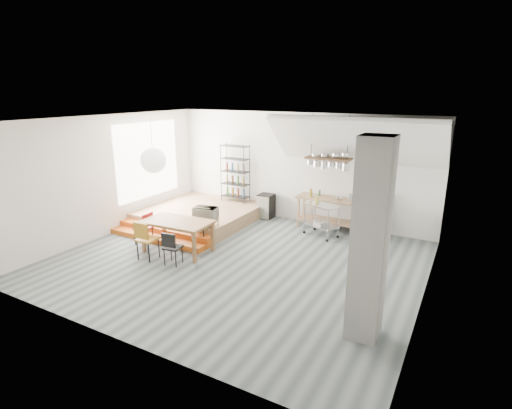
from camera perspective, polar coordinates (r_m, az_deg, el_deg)
The scene contains 26 objects.
floor at distance 9.34m, azimuth -2.77°, elevation -8.00°, with size 8.00×8.00×0.00m, color #4D5659.
wall_back at distance 11.86m, azimuth 6.04°, elevation 5.23°, with size 8.00×0.04×3.20m, color silver.
wall_left at distance 11.39m, azimuth -20.33°, elevation 3.87°, with size 0.04×7.00×3.20m, color silver.
wall_right at distance 7.59m, azimuth 23.75°, elevation -2.23°, with size 0.04×7.00×3.20m, color silver.
ceiling at distance 8.56m, azimuth -3.06°, elevation 11.97°, with size 8.00×7.00×0.02m, color white.
slope_ceiling at distance 10.58m, azimuth 14.00°, elevation 8.76°, with size 4.40×1.80×0.15m, color white.
window_pane at distance 12.35m, azimuth -15.14°, elevation 6.14°, with size 0.02×2.50×2.20m, color white.
platform at distance 12.15m, azimuth -7.91°, elevation -1.38°, with size 3.00×3.00×0.40m, color #8C6646.
step_lower at distance 10.79m, azimuth -14.06°, elevation -4.74°, with size 3.00×0.35×0.13m, color #C95A17.
step_upper at distance 11.00m, azimuth -12.86°, elevation -3.88°, with size 3.00×0.35×0.27m, color #C95A17.
concrete_column at distance 6.27m, azimuth 15.96°, elevation -5.16°, with size 0.50×0.50×3.20m, color gray.
kitchen_counter at distance 11.40m, azimuth 10.30°, elevation -0.43°, with size 1.80×0.60×0.91m.
stove at distance 11.11m, azimuth 17.11°, elevation -2.12°, with size 0.60×0.60×1.18m.
pot_rack at distance 10.88m, azimuth 10.40°, elevation 6.09°, with size 1.20×0.50×1.43m.
wire_shelving at distance 12.56m, azimuth -2.99°, elevation 4.63°, with size 0.88×0.38×1.80m.
microwave_shelf at distance 10.46m, azimuth -7.20°, elevation -2.24°, with size 0.60×0.40×0.16m.
paper_lantern at distance 9.80m, azimuth -14.47°, elevation 6.11°, with size 0.60×0.60×0.60m, color white.
dining_table at distance 9.80m, azimuth -11.18°, elevation -2.77°, with size 1.69×1.00×0.78m.
chair_mustard at distance 9.53m, azimuth -15.57°, elevation -4.51°, with size 0.44×0.44×0.93m.
chair_black at distance 9.12m, azimuth -12.02°, elevation -5.77°, with size 0.42×0.42×0.79m.
chair_olive at distance 10.31m, azimuth -7.78°, elevation -2.60°, with size 0.48×0.48×0.90m.
chair_red at distance 10.48m, azimuth -15.55°, elevation -2.93°, with size 0.40×0.40×0.85m.
rolling_cart at distance 10.82m, azimuth 9.35°, elevation -1.58°, with size 1.00×0.78×0.88m.
mini_fridge at distance 12.25m, azimuth 1.45°, elevation -0.23°, with size 0.44×0.44×0.75m, color black.
microwave at distance 10.41m, azimuth -7.24°, elevation -1.28°, with size 0.59×0.40×0.33m, color beige.
bowl at distance 11.18m, azimuth 11.67°, elevation 0.84°, with size 0.22×0.22×0.05m, color silver.
Camera 1 is at (4.51, -7.25, 3.80)m, focal length 28.00 mm.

